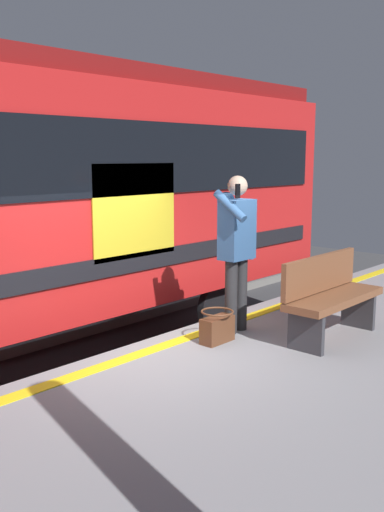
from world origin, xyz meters
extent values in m
plane|color=#3D3D3F|center=(0.00, 0.00, 0.00)|extent=(24.74, 24.74, 0.00)
cube|color=gray|center=(0.00, 2.56, 0.47)|extent=(12.29, 5.13, 0.94)
cube|color=yellow|center=(0.00, 0.30, 0.94)|extent=(12.05, 0.16, 0.01)
cube|color=slate|center=(0.00, -1.53, 0.08)|extent=(15.98, 0.08, 0.16)
cube|color=slate|center=(0.00, -2.96, 0.08)|extent=(15.98, 0.08, 0.16)
cube|color=gold|center=(-0.74, -0.87, 2.23)|extent=(1.33, 0.02, 1.16)
cylinder|color=black|center=(-2.70, -1.16, 0.58)|extent=(0.84, 0.12, 0.84)
cylinder|color=black|center=(-2.70, -3.33, 0.58)|extent=(0.84, 0.12, 0.84)
cylinder|color=#262628|center=(-1.06, 0.53, 1.36)|extent=(0.14, 0.14, 0.83)
cylinder|color=#262628|center=(-0.88, 0.53, 1.36)|extent=(0.14, 0.14, 0.83)
cube|color=#2D517F|center=(-0.97, 0.53, 2.10)|extent=(0.40, 0.24, 0.66)
sphere|color=#2D517F|center=(-0.97, 0.37, 2.41)|extent=(0.20, 0.20, 0.20)
sphere|color=beige|center=(-0.97, 0.53, 2.58)|extent=(0.22, 0.22, 0.22)
cylinder|color=#2D517F|center=(-1.22, 0.53, 2.04)|extent=(0.09, 0.09, 0.59)
cylinder|color=#2D517F|center=(-0.74, 0.61, 2.38)|extent=(0.09, 0.42, 0.33)
cube|color=black|center=(-0.74, 0.71, 2.54)|extent=(0.07, 0.02, 0.15)
cube|color=#59331E|center=(-0.52, 0.63, 1.08)|extent=(0.39, 0.18, 0.28)
torus|color=#59331E|center=(-0.52, 0.63, 1.28)|extent=(0.35, 0.35, 0.02)
cube|color=brown|center=(-1.46, 1.49, 1.39)|extent=(1.44, 0.44, 0.08)
cube|color=brown|center=(-1.46, 1.30, 1.64)|extent=(1.44, 0.06, 0.40)
cube|color=#333338|center=(-2.03, 1.49, 1.17)|extent=(0.06, 0.40, 0.45)
cube|color=#333338|center=(-0.88, 1.49, 1.17)|extent=(0.06, 0.40, 0.45)
camera|label=1|loc=(4.01, 4.38, 2.90)|focal=40.21mm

